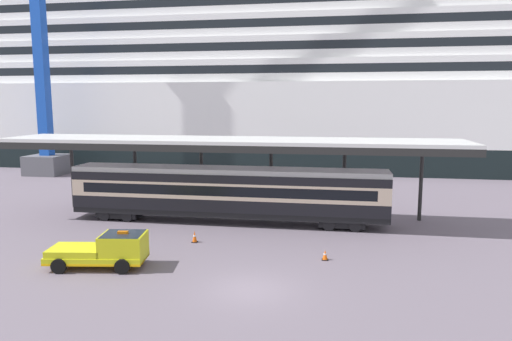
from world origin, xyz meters
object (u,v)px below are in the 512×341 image
traffic_cone_mid (195,237)px  dockside_crane (49,31)px  traffic_cone_near (325,255)px  cruise_ship (269,76)px  service_truck (106,250)px  train_carriage (227,192)px

traffic_cone_mid → dockside_crane: bearing=135.6°
traffic_cone_near → traffic_cone_mid: size_ratio=0.81×
dockside_crane → cruise_ship: bearing=39.0°
service_truck → cruise_ship: bearing=87.8°
traffic_cone_mid → service_truck: bearing=-122.5°
cruise_ship → traffic_cone_near: (9.74, -46.24, -12.59)m
cruise_ship → traffic_cone_mid: 45.94m
traffic_cone_near → traffic_cone_mid: (-8.30, 2.06, 0.07)m
cruise_ship → train_carriage: size_ratio=5.78×
cruise_ship → traffic_cone_mid: cruise_ship is taller
cruise_ship → dockside_crane: (-23.91, -19.34, 4.47)m
traffic_cone_mid → dockside_crane: (-25.35, 24.84, 16.98)m
train_carriage → dockside_crane: dockside_crane is taller
traffic_cone_near → train_carriage: bearing=135.1°
cruise_ship → train_carriage: (2.38, -38.89, -10.57)m
traffic_cone_mid → dockside_crane: 39.35m
traffic_cone_near → cruise_ship: bearing=101.9°
cruise_ship → service_truck: (-1.89, -49.41, -11.89)m
train_carriage → traffic_cone_mid: 5.71m
traffic_cone_near → dockside_crane: bearing=141.4°
cruise_ship → dockside_crane: bearing=-141.0°
cruise_ship → service_truck: size_ratio=24.73×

